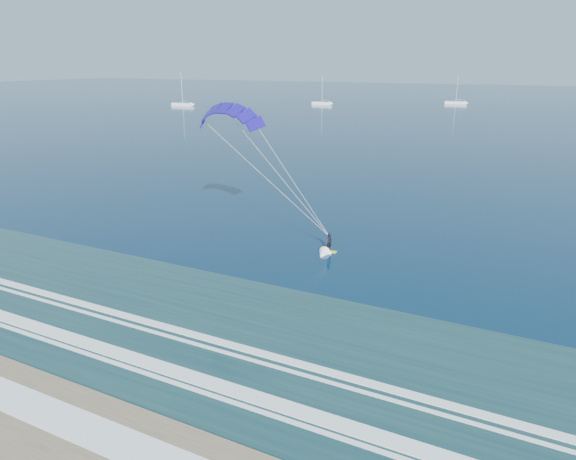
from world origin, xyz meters
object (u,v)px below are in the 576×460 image
(sailboat_2, at_px, (456,103))
(sailboat_0, at_px, (183,104))
(kitesurfer_rig, at_px, (277,173))
(sailboat_1, at_px, (322,103))

(sailboat_2, bearing_deg, sailboat_0, -148.56)
(kitesurfer_rig, relative_size, sailboat_2, 1.25)
(sailboat_0, xyz_separation_m, sailboat_2, (100.66, 61.55, -0.01))
(sailboat_0, bearing_deg, sailboat_1, 32.75)
(kitesurfer_rig, bearing_deg, sailboat_2, 94.63)
(kitesurfer_rig, xyz_separation_m, sailboat_1, (-67.02, 168.62, -7.09))
(kitesurfer_rig, relative_size, sailboat_1, 1.27)
(sailboat_2, bearing_deg, sailboat_1, -149.86)
(sailboat_1, height_order, sailboat_2, sailboat_2)
(kitesurfer_rig, relative_size, sailboat_0, 1.11)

